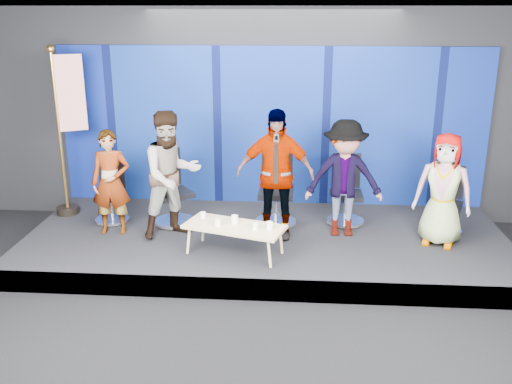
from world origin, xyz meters
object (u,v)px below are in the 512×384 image
Objects in this scene: panelist_a at (111,183)px; panelist_d at (344,179)px; chair_d at (346,201)px; mug_c at (235,219)px; chair_b at (172,200)px; coffee_table at (234,228)px; flag_stand at (68,127)px; panelist_e at (443,190)px; mug_a at (203,215)px; mug_b at (218,223)px; panelist_c at (275,174)px; chair_a at (112,202)px; mug_d at (255,226)px; panelist_b at (171,175)px; mug_e at (270,225)px; chair_e at (445,211)px; chair_c at (276,200)px.

panelist_d is at bearing -3.28° from panelist_a.
mug_c is at bearing -142.46° from chair_d.
chair_b is 0.79× the size of coffee_table.
coffee_table is at bearing -56.36° from flag_stand.
panelist_e is at bearing -42.22° from chair_b.
mug_a is 0.03× the size of flag_stand.
chair_d is at bearing 27.35° from mug_a.
chair_d is 2.01m from mug_c.
chair_d reaches higher than mug_c.
panelist_c is at bearing 44.26° from mug_b.
panelist_c reaches higher than mug_a.
mug_a is (-3.30, -0.31, -0.34)m from panelist_e.
chair_b reaches higher than chair_d.
panelist_c reaches higher than chair_a.
chair_d is at bearing 31.58° from panelist_c.
mug_c is 0.36m from mug_d.
panelist_a is 0.84× the size of panelist_b.
mug_e is (-0.04, -0.77, -0.48)m from panelist_c.
mug_e is (1.43, -0.69, -0.46)m from panelist_b.
mug_e is at bearing -5.05° from mug_b.
panelist_c is 2.61m from chair_e.
panelist_c is 18.79× the size of mug_e.
chair_c reaches higher than mug_d.
chair_a reaches higher than coffee_table.
chair_e is 0.69m from panelist_e.
panelist_a is 18.23× the size of mug_a.
panelist_c is at bearing -48.99° from chair_b.
mug_e is at bearing -54.23° from flag_stand.
chair_a is 3.62m from chair_d.
flag_stand is at bearing 154.69° from mug_e.
panelist_a is at bearing 157.70° from mug_b.
panelist_e is 18.93× the size of mug_d.
panelist_d is at bearing 37.55° from mug_d.
chair_e is 3.17m from mug_c.
panelist_e is 2.90m from mug_c.
chair_c is at bearing 59.12° from mug_b.
mug_a and mug_d have the same top height.
chair_a is at bearing -177.18° from chair_c.
chair_c reaches higher than coffee_table.
flag_stand is (-3.03, 1.54, 0.95)m from mug_d.
coffee_table is at bearing -148.07° from panelist_e.
mug_b is 1.11× the size of mug_d.
panelist_d reaches higher than mug_c.
panelist_a reaches higher than chair_e.
panelist_c reaches higher than mug_b.
panelist_a is 2.01m from coffee_table.
flag_stand reaches higher than panelist_d.
chair_a is at bearing 175.14° from panelist_d.
chair_d is 1.79m from mug_e.
panelist_a is 1.80m from mug_b.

